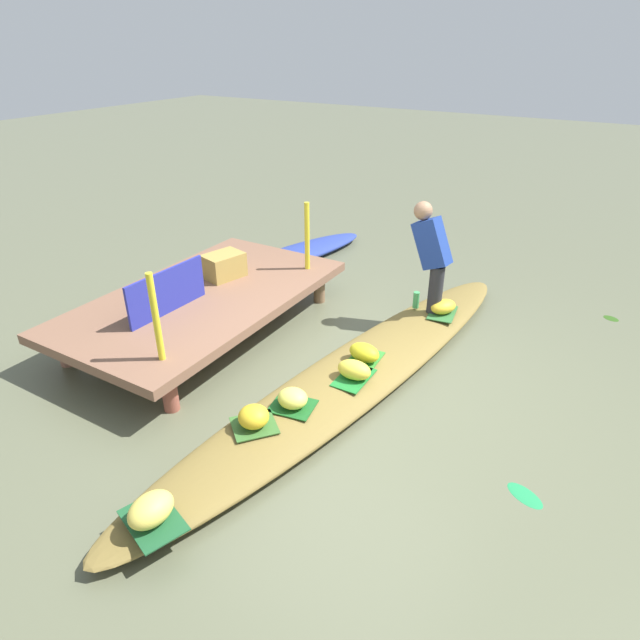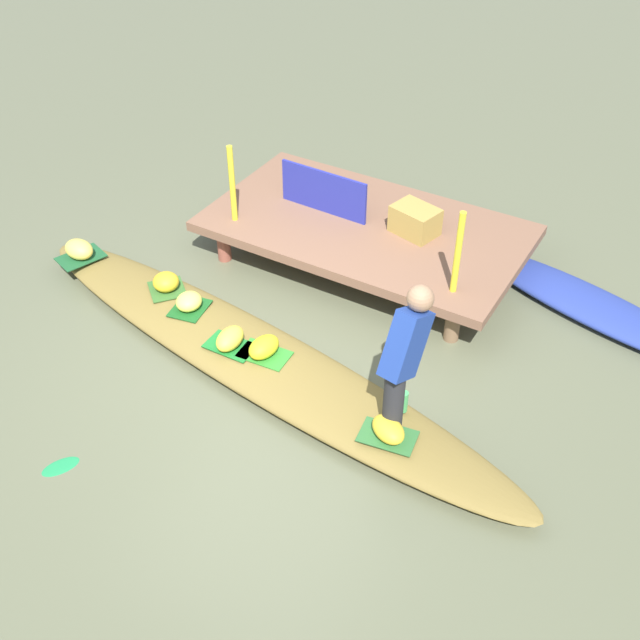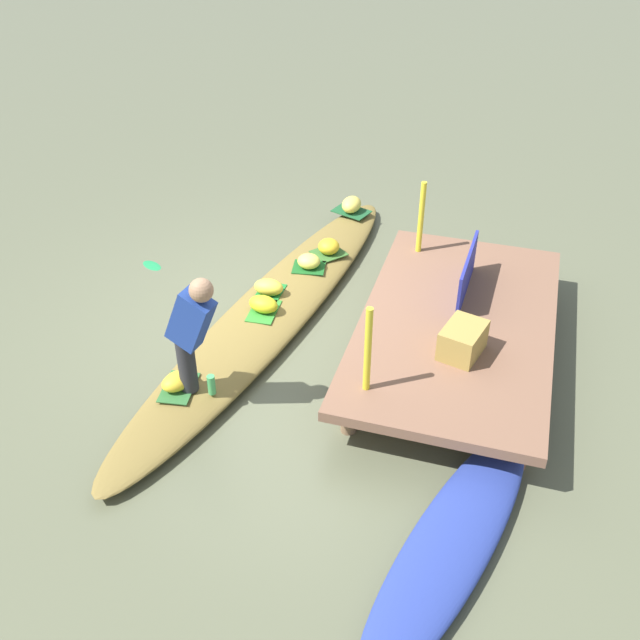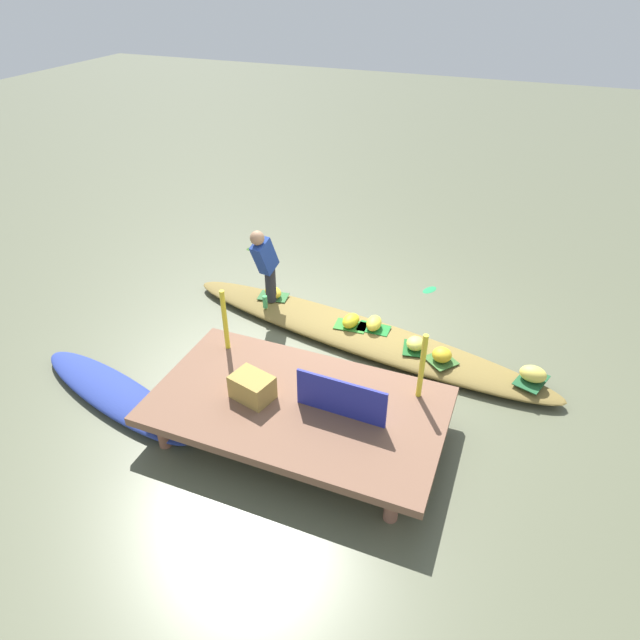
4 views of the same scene
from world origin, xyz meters
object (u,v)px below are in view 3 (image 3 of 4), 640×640
(banana_bunch_0, at_px, (269,287))
(banana_bunch_4, at_px, (329,246))
(banana_bunch_5, at_px, (178,381))
(moored_boat, at_px, (452,543))
(banana_bunch_2, at_px, (352,204))
(vendor_boat, at_px, (270,313))
(banana_bunch_1, at_px, (309,261))
(water_bottle, at_px, (211,385))
(vendor_person, at_px, (191,329))
(banana_bunch_3, at_px, (263,304))
(produce_crate, at_px, (463,340))
(market_banner, at_px, (467,274))

(banana_bunch_0, bearing_deg, banana_bunch_4, 159.90)
(banana_bunch_5, bearing_deg, banana_bunch_0, 171.35)
(moored_boat, relative_size, banana_bunch_2, 8.35)
(vendor_boat, height_order, banana_bunch_1, banana_bunch_1)
(moored_boat, bearing_deg, banana_bunch_0, -121.85)
(water_bottle, bearing_deg, vendor_boat, 179.41)
(moored_boat, xyz_separation_m, banana_bunch_4, (-3.55, -1.96, 0.20))
(vendor_person, relative_size, water_bottle, 6.36)
(moored_boat, height_order, banana_bunch_4, banana_bunch_4)
(banana_bunch_1, relative_size, water_bottle, 1.34)
(banana_bunch_4, height_order, vendor_person, vendor_person)
(banana_bunch_3, relative_size, banana_bunch_5, 1.00)
(moored_boat, xyz_separation_m, banana_bunch_2, (-4.65, -1.98, 0.21))
(vendor_boat, relative_size, water_bottle, 28.93)
(vendor_boat, height_order, vendor_person, vendor_person)
(banana_bunch_0, bearing_deg, vendor_person, -1.91)
(banana_bunch_4, distance_m, produce_crate, 2.50)
(banana_bunch_1, bearing_deg, banana_bunch_5, -12.20)
(banana_bunch_2, relative_size, water_bottle, 1.66)
(vendor_person, height_order, market_banner, vendor_person)
(banana_bunch_0, height_order, market_banner, market_banner)
(banana_bunch_3, bearing_deg, banana_bunch_2, 173.07)
(moored_boat, relative_size, banana_bunch_1, 10.37)
(banana_bunch_2, xyz_separation_m, produce_crate, (2.86, 1.76, 0.30))
(vendor_boat, height_order, market_banner, market_banner)
(banana_bunch_2, distance_m, market_banner, 2.54)
(banana_bunch_2, bearing_deg, market_banner, 41.55)
(banana_bunch_3, xyz_separation_m, produce_crate, (0.44, 2.06, 0.31))
(banana_bunch_2, relative_size, vendor_person, 0.26)
(banana_bunch_0, distance_m, produce_crate, 2.27)
(vendor_person, relative_size, market_banner, 1.23)
(banana_bunch_1, distance_m, vendor_person, 2.39)
(banana_bunch_4, bearing_deg, water_bottle, -6.62)
(banana_bunch_0, relative_size, produce_crate, 0.72)
(banana_bunch_2, relative_size, banana_bunch_3, 1.02)
(moored_boat, relative_size, banana_bunch_5, 8.53)
(banana_bunch_0, relative_size, vendor_person, 0.26)
(banana_bunch_5, bearing_deg, water_bottle, 94.31)
(moored_boat, relative_size, banana_bunch_3, 8.51)
(moored_boat, bearing_deg, vendor_person, -94.72)
(banana_bunch_5, height_order, produce_crate, produce_crate)
(vendor_person, bearing_deg, banana_bunch_0, 178.09)
(moored_boat, relative_size, banana_bunch_4, 10.70)
(moored_boat, distance_m, produce_crate, 1.86)
(produce_crate, bearing_deg, banana_bunch_0, -109.63)
(banana_bunch_3, bearing_deg, moored_boat, 45.71)
(vendor_boat, height_order, banana_bunch_2, banana_bunch_2)
(water_bottle, bearing_deg, banana_bunch_0, -177.80)
(banana_bunch_0, xyz_separation_m, banana_bunch_1, (-0.64, 0.24, -0.01))
(banana_bunch_5, height_order, water_bottle, water_bottle)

